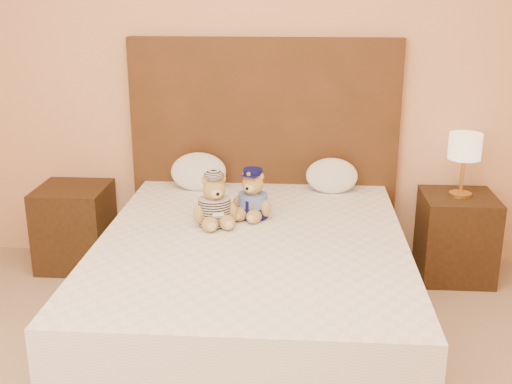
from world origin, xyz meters
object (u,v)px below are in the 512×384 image
nightstand_right (456,236)px  teddy_police (253,194)px  bed (252,286)px  pillow_right (332,174)px  pillow_left (198,170)px  lamp (465,150)px  teddy_prisoner (214,200)px  nightstand_left (75,226)px

nightstand_right → teddy_police: (-1.27, -0.49, 0.42)m
bed → teddy_police: bearing=93.6°
nightstand_right → pillow_right: pillow_right is taller
nightstand_right → pillow_left: pillow_left is taller
lamp → pillow_right: 0.83m
bed → teddy_prisoner: bearing=141.5°
teddy_police → pillow_left: 0.65m
nightstand_right → teddy_prisoner: size_ratio=1.89×
teddy_prisoner → pillow_left: teddy_prisoner is taller
pillow_left → pillow_right: (0.86, 0.00, -0.01)m
teddy_prisoner → teddy_police: bearing=12.9°
lamp → nightstand_left: bearing=180.0°
bed → pillow_left: bearing=116.4°
nightstand_right → teddy_prisoner: teddy_prisoner is taller
teddy_prisoner → pillow_right: size_ratio=0.88×
nightstand_left → bed: bearing=-32.6°
nightstand_right → pillow_right: (-0.80, 0.03, 0.39)m
teddy_prisoner → nightstand_left: bearing=127.1°
pillow_left → bed: bearing=-63.6°
lamp → teddy_prisoner: size_ratio=1.38×
nightstand_left → pillow_right: pillow_right is taller
bed → nightstand_left: bearing=147.4°
nightstand_left → pillow_left: 0.93m
lamp → teddy_prisoner: bearing=-157.0°
nightstand_left → teddy_prisoner: size_ratio=1.89×
teddy_police → pillow_right: 0.70m
nightstand_right → lamp: size_ratio=1.38×
lamp → pillow_right: size_ratio=1.22×
nightstand_left → pillow_right: size_ratio=1.67×
nightstand_left → pillow_right: (1.70, 0.03, 0.39)m
pillow_right → teddy_police: bearing=-131.9°
teddy_prisoner → pillow_right: bearing=23.0°
nightstand_left → lamp: (2.50, 0.00, 0.57)m
pillow_left → nightstand_left: bearing=-178.0°
teddy_police → teddy_prisoner: teddy_prisoner is taller
teddy_police → pillow_right: size_ratio=0.87×
teddy_police → nightstand_right: bearing=42.2°
nightstand_right → lamp: (-0.00, 0.00, 0.57)m
nightstand_left → pillow_left: pillow_left is taller
pillow_right → bed: bearing=-118.2°
nightstand_left → lamp: lamp is taller
teddy_prisoner → pillow_right: teddy_prisoner is taller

